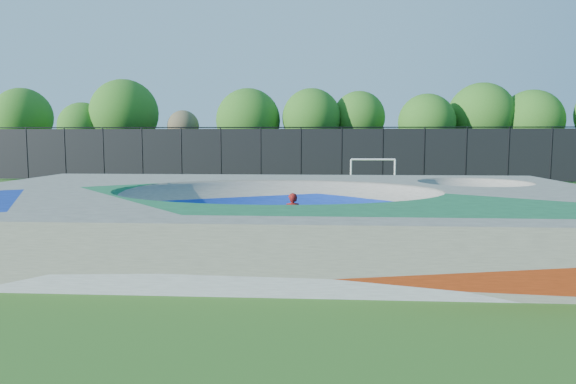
# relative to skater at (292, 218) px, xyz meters

# --- Properties ---
(ground) EXTENTS (120.00, 120.00, 0.00)m
(ground) POSITION_rel_skater_xyz_m (-0.59, 1.48, -0.77)
(ground) COLOR #2A5A19
(ground) RESTS_ON ground
(skate_deck) EXTENTS (22.00, 14.00, 1.50)m
(skate_deck) POSITION_rel_skater_xyz_m (-0.59, 1.48, -0.02)
(skate_deck) COLOR gray
(skate_deck) RESTS_ON ground
(skater) EXTENTS (0.61, 0.45, 1.55)m
(skater) POSITION_rel_skater_xyz_m (0.00, 0.00, 0.00)
(skater) COLOR red
(skater) RESTS_ON ground
(skateboard) EXTENTS (0.81, 0.34, 0.05)m
(skateboard) POSITION_rel_skater_xyz_m (0.00, 0.00, -0.75)
(skateboard) COLOR black
(skateboard) RESTS_ON ground
(soccer_goal) EXTENTS (2.90, 0.12, 1.91)m
(soccer_goal) POSITION_rel_skater_xyz_m (4.21, 17.50, 0.55)
(soccer_goal) COLOR silver
(soccer_goal) RESTS_ON ground
(fence) EXTENTS (48.09, 0.09, 4.04)m
(fence) POSITION_rel_skater_xyz_m (-0.59, 22.48, 1.32)
(fence) COLOR black
(fence) RESTS_ON ground
(treeline) EXTENTS (54.25, 7.06, 8.12)m
(treeline) POSITION_rel_skater_xyz_m (1.58, 27.39, 4.09)
(treeline) COLOR #4A3625
(treeline) RESTS_ON ground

